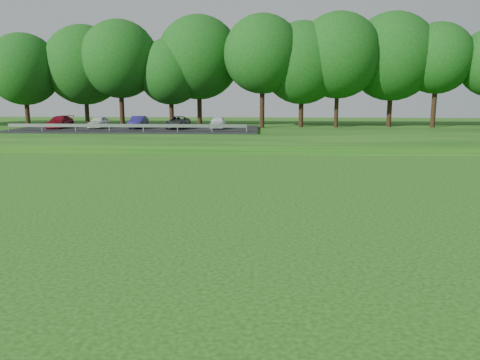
{
  "coord_description": "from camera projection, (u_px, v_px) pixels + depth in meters",
  "views": [
    {
      "loc": [
        -11.62,
        -13.44,
        4.27
      ],
      "look_at": [
        -12.37,
        2.44,
        1.3
      ],
      "focal_mm": 35.0,
      "sensor_mm": 36.0,
      "label": 1
    }
  ],
  "objects": [
    {
      "name": "walking_path",
      "position": [
        426.0,
        154.0,
        33.08
      ],
      "size": [
        130.0,
        1.6,
        0.04
      ],
      "primitive_type": "cube",
      "color": "gray",
      "rests_on": "ground"
    },
    {
      "name": "treeline",
      "position": [
        373.0,
        56.0,
        49.27
      ],
      "size": [
        104.0,
        7.0,
        15.0
      ],
      "primitive_type": null,
      "color": "#0E3F0F",
      "rests_on": "berm"
    },
    {
      "name": "berm",
      "position": [
        378.0,
        133.0,
        46.77
      ],
      "size": [
        130.0,
        30.0,
        0.6
      ],
      "primitive_type": "cube",
      "color": "#12420C",
      "rests_on": "ground"
    },
    {
      "name": "parking_lot",
      "position": [
        138.0,
        126.0,
        46.58
      ],
      "size": [
        24.0,
        9.0,
        1.38
      ],
      "color": "black",
      "rests_on": "berm"
    }
  ]
}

